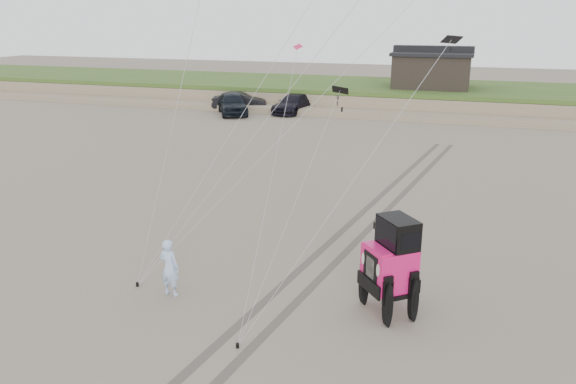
{
  "coord_description": "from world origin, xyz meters",
  "views": [
    {
      "loc": [
        5.52,
        -11.43,
        7.38
      ],
      "look_at": [
        0.74,
        3.0,
        2.6
      ],
      "focal_mm": 35.0,
      "sensor_mm": 36.0,
      "label": 1
    }
  ],
  "objects_px": {
    "truck_b": "(239,101)",
    "man": "(169,267)",
    "cabin": "(432,69)",
    "truck_a": "(232,103)",
    "jeep": "(389,276)",
    "truck_c": "(293,104)"
  },
  "relations": [
    {
      "from": "cabin",
      "to": "truck_a",
      "type": "height_order",
      "value": "cabin"
    },
    {
      "from": "cabin",
      "to": "truck_a",
      "type": "relative_size",
      "value": 1.28
    },
    {
      "from": "cabin",
      "to": "truck_b",
      "type": "xyz_separation_m",
      "value": [
        -14.72,
        -5.99,
        -2.51
      ]
    },
    {
      "from": "cabin",
      "to": "jeep",
      "type": "bearing_deg",
      "value": -86.95
    },
    {
      "from": "cabin",
      "to": "truck_b",
      "type": "relative_size",
      "value": 1.45
    },
    {
      "from": "cabin",
      "to": "truck_c",
      "type": "relative_size",
      "value": 1.3
    },
    {
      "from": "cabin",
      "to": "truck_b",
      "type": "bearing_deg",
      "value": -157.86
    },
    {
      "from": "man",
      "to": "cabin",
      "type": "bearing_deg",
      "value": -88.74
    },
    {
      "from": "truck_b",
      "to": "man",
      "type": "bearing_deg",
      "value": -178.34
    },
    {
      "from": "truck_c",
      "to": "jeep",
      "type": "bearing_deg",
      "value": -59.62
    },
    {
      "from": "jeep",
      "to": "man",
      "type": "relative_size",
      "value": 3.38
    },
    {
      "from": "truck_c",
      "to": "jeep",
      "type": "height_order",
      "value": "jeep"
    },
    {
      "from": "truck_c",
      "to": "man",
      "type": "relative_size",
      "value": 3.01
    },
    {
      "from": "jeep",
      "to": "cabin",
      "type": "bearing_deg",
      "value": 143.5
    },
    {
      "from": "jeep",
      "to": "man",
      "type": "bearing_deg",
      "value": -120.62
    },
    {
      "from": "cabin",
      "to": "jeep",
      "type": "xyz_separation_m",
      "value": [
        1.88,
        -35.26,
        -2.21
      ]
    },
    {
      "from": "truck_b",
      "to": "jeep",
      "type": "relative_size",
      "value": 0.8
    },
    {
      "from": "truck_c",
      "to": "truck_a",
      "type": "bearing_deg",
      "value": -145.29
    },
    {
      "from": "cabin",
      "to": "truck_c",
      "type": "distance_m",
      "value": 11.98
    },
    {
      "from": "truck_b",
      "to": "jeep",
      "type": "height_order",
      "value": "jeep"
    },
    {
      "from": "truck_a",
      "to": "truck_c",
      "type": "xyz_separation_m",
      "value": [
        4.33,
        2.16,
        -0.13
      ]
    },
    {
      "from": "man",
      "to": "truck_b",
      "type": "bearing_deg",
      "value": -62.86
    }
  ]
}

